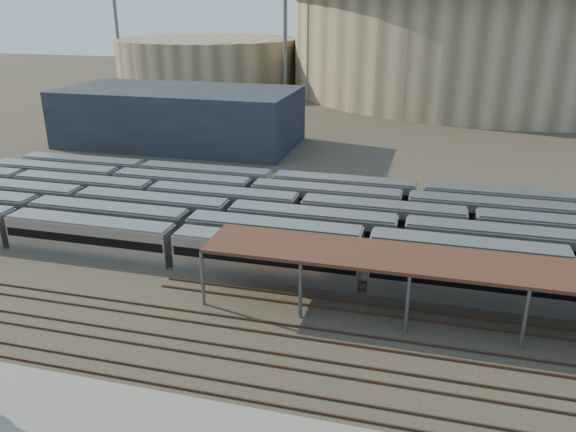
# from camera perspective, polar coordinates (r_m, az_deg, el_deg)

# --- Properties ---
(ground) EXTENTS (420.00, 420.00, 0.00)m
(ground) POSITION_cam_1_polar(r_m,az_deg,el_deg) (46.34, 0.16, -10.97)
(ground) COLOR #383026
(ground) RESTS_ON ground
(subway_trains) EXTENTS (125.09, 23.90, 3.60)m
(subway_trains) POSITION_cam_1_polar(r_m,az_deg,el_deg) (61.16, 9.00, -1.11)
(subway_trains) COLOR #A6A6AB
(subway_trains) RESTS_ON ground
(empty_tracks) EXTENTS (170.00, 9.62, 0.18)m
(empty_tracks) POSITION_cam_1_polar(r_m,az_deg,el_deg) (42.28, -1.62, -14.32)
(empty_tracks) COLOR #4C3323
(empty_tracks) RESTS_ON ground
(stadium) EXTENTS (124.00, 124.00, 32.50)m
(stadium) POSITION_cam_1_polar(r_m,az_deg,el_deg) (178.88, 20.59, 17.12)
(stadium) COLOR tan
(stadium) RESTS_ON ground
(secondary_arena) EXTENTS (56.00, 56.00, 14.00)m
(secondary_arena) POSITION_cam_1_polar(r_m,az_deg,el_deg) (182.88, -8.02, 15.26)
(secondary_arena) COLOR tan
(secondary_arena) RESTS_ON ground
(service_building) EXTENTS (42.00, 20.00, 10.00)m
(service_building) POSITION_cam_1_polar(r_m,az_deg,el_deg) (105.17, -10.93, 9.89)
(service_building) COLOR #1E232D
(service_building) RESTS_ON ground
(floodlight_0) EXTENTS (4.00, 1.00, 38.40)m
(floodlight_0) POSITION_cam_1_polar(r_m,az_deg,el_deg) (153.40, -0.29, 19.51)
(floodlight_0) COLOR #5E5E63
(floodlight_0) RESTS_ON ground
(floodlight_1) EXTENTS (4.00, 1.00, 38.40)m
(floodlight_1) POSITION_cam_1_polar(r_m,az_deg,el_deg) (184.43, -17.11, 18.89)
(floodlight_1) COLOR #5E5E63
(floodlight_1) RESTS_ON ground
(floodlight_3) EXTENTS (4.00, 1.00, 38.40)m
(floodlight_3) POSITION_cam_1_polar(r_m,az_deg,el_deg) (199.10, 9.63, 19.56)
(floodlight_3) COLOR #5E5E63
(floodlight_3) RESTS_ON ground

